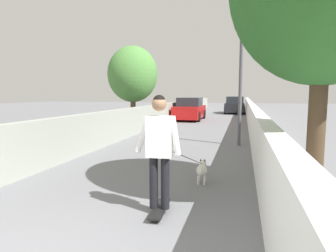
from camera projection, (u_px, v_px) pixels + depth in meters
name	position (u px, v px, depth m)	size (l,w,h in m)	color
ground_plane	(203.00, 126.00, 16.03)	(80.00, 80.00, 0.00)	slate
wall_left	(148.00, 117.00, 14.69)	(48.00, 0.30, 1.21)	#999E93
fence_right	(252.00, 119.00, 13.39)	(48.00, 0.30, 1.28)	white
tree_left_near	(133.00, 74.00, 15.69)	(2.72, 2.72, 4.40)	brown
lamp_post	(241.00, 65.00, 9.81)	(0.36, 0.36, 4.05)	#4C4C51
skateboard	(160.00, 209.00, 4.39)	(0.81, 0.26, 0.08)	black
person_skateboarder	(159.00, 143.00, 4.27)	(0.25, 0.71, 1.73)	black
dog	(202.00, 169.00, 5.89)	(2.01, 0.55, 1.06)	white
car_near	(190.00, 110.00, 19.79)	(4.05, 1.80, 1.54)	#B71414
car_far	(235.00, 106.00, 26.28)	(3.81, 1.80, 1.54)	black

